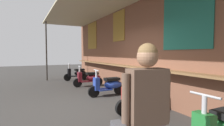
{
  "coord_description": "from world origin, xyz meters",
  "views": [
    {
      "loc": [
        4.49,
        -1.63,
        1.53
      ],
      "look_at": [
        -1.32,
        1.39,
        1.17
      ],
      "focal_mm": 27.19,
      "sensor_mm": 36.0,
      "label": 1
    }
  ],
  "objects_px": {
    "scooter_red": "(143,98)",
    "shopper_with_handbag": "(146,106)",
    "scooter_maroon": "(90,78)",
    "scooter_blue": "(109,85)",
    "scooter_black": "(78,73)"
  },
  "relations": [
    {
      "from": "scooter_red",
      "to": "shopper_with_handbag",
      "type": "bearing_deg",
      "value": 54.23
    },
    {
      "from": "scooter_maroon",
      "to": "scooter_blue",
      "type": "distance_m",
      "value": 2.0
    },
    {
      "from": "scooter_blue",
      "to": "shopper_with_handbag",
      "type": "height_order",
      "value": "shopper_with_handbag"
    },
    {
      "from": "scooter_blue",
      "to": "scooter_red",
      "type": "relative_size",
      "value": 1.0
    },
    {
      "from": "scooter_blue",
      "to": "shopper_with_handbag",
      "type": "distance_m",
      "value": 4.45
    },
    {
      "from": "scooter_maroon",
      "to": "scooter_blue",
      "type": "relative_size",
      "value": 1.0
    },
    {
      "from": "scooter_blue",
      "to": "shopper_with_handbag",
      "type": "relative_size",
      "value": 0.86
    },
    {
      "from": "scooter_black",
      "to": "scooter_maroon",
      "type": "distance_m",
      "value": 2.06
    },
    {
      "from": "scooter_maroon",
      "to": "scooter_red",
      "type": "distance_m",
      "value": 3.97
    },
    {
      "from": "scooter_black",
      "to": "shopper_with_handbag",
      "type": "relative_size",
      "value": 0.86
    },
    {
      "from": "scooter_black",
      "to": "shopper_with_handbag",
      "type": "height_order",
      "value": "shopper_with_handbag"
    },
    {
      "from": "scooter_maroon",
      "to": "scooter_red",
      "type": "height_order",
      "value": "same"
    },
    {
      "from": "scooter_black",
      "to": "shopper_with_handbag",
      "type": "xyz_separation_m",
      "value": [
        8.16,
        -1.62,
        0.6
      ]
    },
    {
      "from": "scooter_black",
      "to": "shopper_with_handbag",
      "type": "distance_m",
      "value": 8.34
    },
    {
      "from": "shopper_with_handbag",
      "to": "scooter_maroon",
      "type": "bearing_deg",
      "value": 172.11
    }
  ]
}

